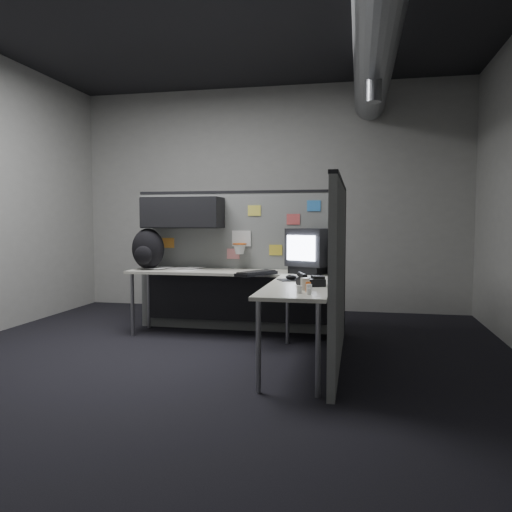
% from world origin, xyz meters
% --- Properties ---
extents(room, '(5.62, 5.62, 3.22)m').
position_xyz_m(room, '(0.56, 0.00, 2.10)').
color(room, black).
rests_on(room, ground).
extents(partition_back, '(2.44, 0.42, 1.63)m').
position_xyz_m(partition_back, '(-0.25, 1.23, 1.00)').
color(partition_back, slate).
rests_on(partition_back, ground).
extents(partition_right, '(0.07, 2.23, 1.63)m').
position_xyz_m(partition_right, '(1.10, 0.22, 0.82)').
color(partition_right, slate).
rests_on(partition_right, ground).
extents(desk, '(2.31, 2.11, 0.73)m').
position_xyz_m(desk, '(0.15, 0.70, 0.61)').
color(desk, beige).
rests_on(desk, ground).
extents(monitor, '(0.54, 0.55, 0.47)m').
position_xyz_m(monitor, '(0.79, 0.93, 0.97)').
color(monitor, black).
rests_on(monitor, desk).
extents(keyboard, '(0.39, 0.50, 0.04)m').
position_xyz_m(keyboard, '(0.26, 0.60, 0.75)').
color(keyboard, black).
rests_on(keyboard, desk).
extents(mouse, '(0.30, 0.28, 0.05)m').
position_xyz_m(mouse, '(0.67, 0.24, 0.75)').
color(mouse, black).
rests_on(mouse, desk).
extents(phone, '(0.27, 0.28, 0.11)m').
position_xyz_m(phone, '(0.87, -0.10, 0.77)').
color(phone, black).
rests_on(phone, desk).
extents(bottles, '(0.13, 0.18, 0.08)m').
position_xyz_m(bottles, '(0.89, -0.57, 0.76)').
color(bottles, silver).
rests_on(bottles, desk).
extents(cup, '(0.08, 0.08, 0.10)m').
position_xyz_m(cup, '(0.86, -0.40, 0.78)').
color(cup, beige).
rests_on(cup, desk).
extents(papers, '(0.73, 0.56, 0.01)m').
position_xyz_m(papers, '(-0.79, 1.08, 0.74)').
color(papers, white).
rests_on(papers, desk).
extents(backpack, '(0.44, 0.43, 0.47)m').
position_xyz_m(backpack, '(-1.09, 0.98, 0.96)').
color(backpack, black).
rests_on(backpack, desk).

